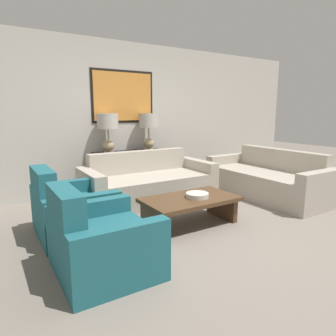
{
  "coord_description": "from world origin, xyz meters",
  "views": [
    {
      "loc": [
        -2.21,
        -2.63,
        1.44
      ],
      "look_at": [
        -0.01,
        0.92,
        0.65
      ],
      "focal_mm": 32.0,
      "sensor_mm": 36.0,
      "label": 1
    }
  ],
  "objects": [
    {
      "name": "ground_plane",
      "position": [
        0.0,
        0.0,
        0.0
      ],
      "size": [
        20.0,
        20.0,
        0.0
      ],
      "primitive_type": "plane",
      "color": "slate"
    },
    {
      "name": "back_wall",
      "position": [
        0.0,
        2.51,
        1.33
      ],
      "size": [
        8.32,
        0.12,
        2.65
      ],
      "color": "beige",
      "rests_on": "ground_plane"
    },
    {
      "name": "console_table",
      "position": [
        0.0,
        2.23,
        0.37
      ],
      "size": [
        1.3,
        0.4,
        0.74
      ],
      "color": "black",
      "rests_on": "ground_plane"
    },
    {
      "name": "table_lamp_left",
      "position": [
        -0.39,
        2.23,
        1.2
      ],
      "size": [
        0.35,
        0.35,
        0.66
      ],
      "color": "tan",
      "rests_on": "console_table"
    },
    {
      "name": "table_lamp_right",
      "position": [
        0.39,
        2.23,
        1.2
      ],
      "size": [
        0.35,
        0.35,
        0.66
      ],
      "color": "tan",
      "rests_on": "console_table"
    },
    {
      "name": "couch_by_back_wall",
      "position": [
        0.0,
        1.53,
        0.28
      ],
      "size": [
        2.1,
        0.93,
        0.79
      ],
      "color": "#ADA393",
      "rests_on": "ground_plane"
    },
    {
      "name": "couch_by_side",
      "position": [
        1.89,
        0.73,
        0.28
      ],
      "size": [
        0.93,
        2.1,
        0.79
      ],
      "color": "#ADA393",
      "rests_on": "ground_plane"
    },
    {
      "name": "coffee_table",
      "position": [
        -0.04,
        0.35,
        0.27
      ],
      "size": [
        1.2,
        0.69,
        0.36
      ],
      "color": "#4C331E",
      "rests_on": "ground_plane"
    },
    {
      "name": "decorative_bowl",
      "position": [
        0.04,
        0.3,
        0.39
      ],
      "size": [
        0.29,
        0.29,
        0.06
      ],
      "color": "beige",
      "rests_on": "coffee_table"
    },
    {
      "name": "armchair_near_back_wall",
      "position": [
        -1.4,
        0.85,
        0.28
      ],
      "size": [
        0.83,
        0.93,
        0.82
      ],
      "color": "#1E5B66",
      "rests_on": "ground_plane"
    },
    {
      "name": "armchair_near_camera",
      "position": [
        -1.4,
        -0.16,
        0.28
      ],
      "size": [
        0.83,
        0.93,
        0.82
      ],
      "color": "#1E5B66",
      "rests_on": "ground_plane"
    }
  ]
}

